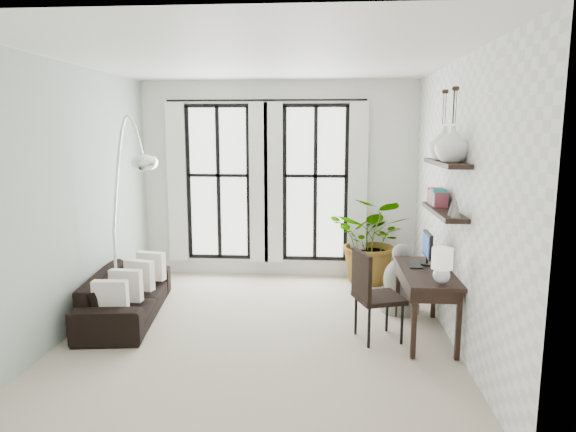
# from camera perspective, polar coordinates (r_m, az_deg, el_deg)

# --- Properties ---
(floor) EXTENTS (5.00, 5.00, 0.00)m
(floor) POSITION_cam_1_polar(r_m,az_deg,el_deg) (6.40, -3.09, -12.64)
(floor) COLOR #B6A991
(floor) RESTS_ON ground
(ceiling) EXTENTS (5.00, 5.00, 0.00)m
(ceiling) POSITION_cam_1_polar(r_m,az_deg,el_deg) (5.98, -3.38, 17.07)
(ceiling) COLOR white
(ceiling) RESTS_ON wall_back
(wall_left) EXTENTS (0.00, 5.00, 5.00)m
(wall_left) POSITION_cam_1_polar(r_m,az_deg,el_deg) (6.66, -22.81, 1.76)
(wall_left) COLOR #A3B5A8
(wall_left) RESTS_ON floor
(wall_right) EXTENTS (0.00, 5.00, 5.00)m
(wall_right) POSITION_cam_1_polar(r_m,az_deg,el_deg) (6.11, 18.19, 1.40)
(wall_right) COLOR white
(wall_right) RESTS_ON floor
(wall_back) EXTENTS (4.50, 0.00, 4.50)m
(wall_back) POSITION_cam_1_polar(r_m,az_deg,el_deg) (8.45, -1.01, 4.01)
(wall_back) COLOR white
(wall_back) RESTS_ON floor
(windows) EXTENTS (3.26, 0.13, 2.65)m
(windows) POSITION_cam_1_polar(r_m,az_deg,el_deg) (8.40, -2.42, 3.70)
(windows) COLOR white
(windows) RESTS_ON wall_back
(wall_shelves) EXTENTS (0.25, 1.30, 0.60)m
(wall_shelves) POSITION_cam_1_polar(r_m,az_deg,el_deg) (6.08, 16.93, 2.64)
(wall_shelves) COLOR black
(wall_shelves) RESTS_ON wall_right
(sofa) EXTENTS (1.06, 2.13, 0.60)m
(sofa) POSITION_cam_1_polar(r_m,az_deg,el_deg) (7.06, -17.53, -8.35)
(sofa) COLOR black
(sofa) RESTS_ON floor
(throw_pillows) EXTENTS (0.40, 1.52, 0.40)m
(throw_pillows) POSITION_cam_1_polar(r_m,az_deg,el_deg) (6.97, -16.84, -6.82)
(throw_pillows) COLOR white
(throw_pillows) RESTS_ON sofa
(plant) EXTENTS (1.58, 1.49, 1.39)m
(plant) POSITION_cam_1_polar(r_m,az_deg,el_deg) (8.24, 9.39, -2.62)
(plant) COLOR #2D7228
(plant) RESTS_ON floor
(desk) EXTENTS (0.58, 1.36, 1.19)m
(desk) POSITION_cam_1_polar(r_m,az_deg,el_deg) (6.16, 15.14, -6.54)
(desk) COLOR black
(desk) RESTS_ON floor
(desk_chair) EXTENTS (0.63, 0.63, 1.06)m
(desk_chair) POSITION_cam_1_polar(r_m,az_deg,el_deg) (6.01, 9.25, -8.12)
(desk_chair) COLOR black
(desk_chair) RESTS_ON floor
(arc_lamp) EXTENTS (0.77, 0.47, 2.61)m
(arc_lamp) POSITION_cam_1_polar(r_m,az_deg,el_deg) (6.74, -17.20, 3.29)
(arc_lamp) COLOR silver
(arc_lamp) RESTS_ON floor
(buddha) EXTENTS (0.52, 0.52, 0.93)m
(buddha) POSITION_cam_1_polar(r_m,az_deg,el_deg) (7.08, 12.42, -7.30)
(buddha) COLOR gray
(buddha) RESTS_ON floor
(vase_a) EXTENTS (0.37, 0.37, 0.38)m
(vase_a) POSITION_cam_1_polar(r_m,az_deg,el_deg) (5.76, 17.81, 7.61)
(vase_a) COLOR white
(vase_a) RESTS_ON shelf_upper
(vase_b) EXTENTS (0.37, 0.37, 0.38)m
(vase_b) POSITION_cam_1_polar(r_m,az_deg,el_deg) (6.15, 16.95, 7.75)
(vase_b) COLOR white
(vase_b) RESTS_ON shelf_upper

